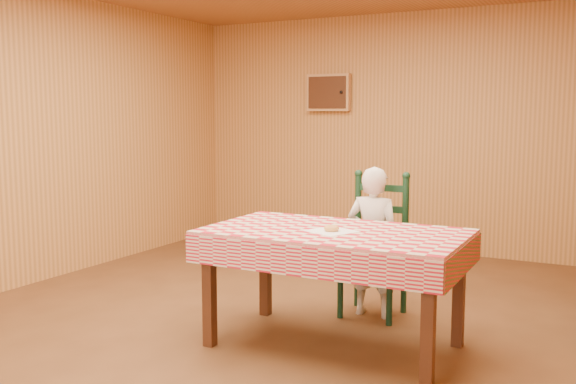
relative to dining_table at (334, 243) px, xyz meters
name	(u,v)px	position (x,y,z in m)	size (l,w,h in m)	color
ground	(275,327)	(-0.51, 0.14, -0.69)	(6.00, 6.00, 0.00)	brown
cabin_walls	(308,71)	(-0.52, 0.67, 1.14)	(5.10, 6.05, 2.65)	#C28746
dining_table	(334,243)	(0.00, 0.00, 0.00)	(1.66, 0.96, 0.77)	#452312
ladder_chair	(376,248)	(0.00, 0.79, -0.18)	(0.44, 0.40, 1.08)	black
seated_child	(373,242)	(0.00, 0.73, -0.13)	(0.41, 0.27, 1.12)	silver
napkin	(331,231)	(0.00, -0.05, 0.08)	(0.26, 0.26, 0.00)	white
donut	(331,228)	(0.00, -0.05, 0.10)	(0.10, 0.10, 0.03)	#D79A4D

